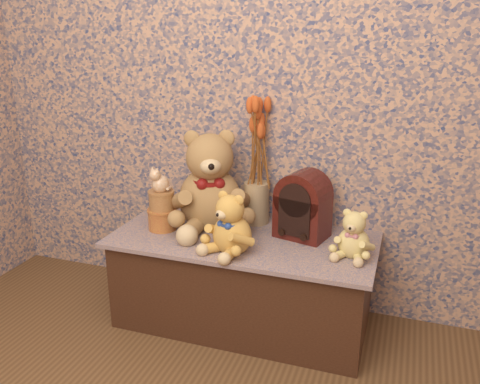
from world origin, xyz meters
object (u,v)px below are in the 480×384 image
(teddy_medium, at_px, (232,220))
(ceramic_vase, at_px, (257,203))
(cat_figurine, at_px, (160,178))
(cathedral_radio, at_px, (303,204))
(biscuit_tin_lower, at_px, (162,219))
(teddy_small, at_px, (354,231))
(teddy_large, at_px, (210,175))

(teddy_medium, relative_size, ceramic_vase, 1.39)
(teddy_medium, bearing_deg, cat_figurine, -173.86)
(ceramic_vase, bearing_deg, teddy_medium, -90.01)
(cathedral_radio, distance_m, biscuit_tin_lower, 0.69)
(teddy_medium, bearing_deg, cathedral_radio, 68.93)
(cathedral_radio, bearing_deg, ceramic_vase, 172.67)
(teddy_medium, xyz_separation_m, biscuit_tin_lower, (-0.41, 0.13, -0.10))
(teddy_medium, xyz_separation_m, teddy_small, (0.51, 0.12, -0.03))
(teddy_large, distance_m, biscuit_tin_lower, 0.32)
(teddy_small, distance_m, cat_figurine, 0.93)
(cathedral_radio, height_order, ceramic_vase, cathedral_radio)
(cathedral_radio, xyz_separation_m, cat_figurine, (-0.66, -0.13, 0.10))
(teddy_large, xyz_separation_m, cat_figurine, (-0.21, -0.12, -0.00))
(teddy_small, relative_size, cat_figurine, 1.76)
(teddy_small, distance_m, cathedral_radio, 0.29)
(teddy_small, xyz_separation_m, cathedral_radio, (-0.25, 0.14, 0.05))
(teddy_small, bearing_deg, teddy_medium, -156.49)
(teddy_large, distance_m, teddy_medium, 0.34)
(teddy_small, bearing_deg, cathedral_radio, 161.57)
(ceramic_vase, bearing_deg, teddy_small, -25.17)
(teddy_large, height_order, cat_figurine, teddy_large)
(teddy_large, bearing_deg, cathedral_radio, -22.85)
(teddy_medium, distance_m, ceramic_vase, 0.36)
(cathedral_radio, relative_size, cat_figurine, 2.47)
(ceramic_vase, bearing_deg, cathedral_radio, -21.66)
(ceramic_vase, height_order, biscuit_tin_lower, ceramic_vase)
(teddy_large, xyz_separation_m, ceramic_vase, (0.20, 0.12, -0.16))
(teddy_large, bearing_deg, ceramic_vase, 5.49)
(teddy_medium, relative_size, cathedral_radio, 0.91)
(teddy_medium, bearing_deg, teddy_small, 36.90)
(teddy_medium, distance_m, teddy_small, 0.53)
(teddy_medium, distance_m, biscuit_tin_lower, 0.44)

